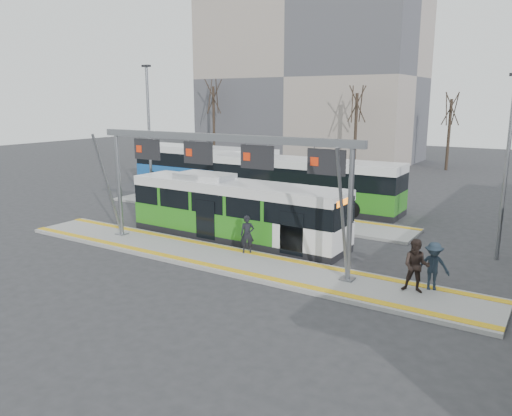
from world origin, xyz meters
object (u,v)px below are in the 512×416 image
at_px(gantry, 219,159).
at_px(passenger_a, 247,234).
at_px(hero_bus, 235,210).
at_px(passenger_b, 416,266).
at_px(passenger_c, 433,266).

distance_m(gantry, passenger_a, 3.53).
height_order(hero_bus, passenger_b, hero_bus).
distance_m(gantry, passenger_c, 9.37).
bearing_deg(passenger_b, gantry, 171.99).
bearing_deg(hero_bus, gantry, -66.66).
xyz_separation_m(passenger_b, passenger_c, (0.45, 0.57, -0.09)).
bearing_deg(passenger_b, hero_bus, 155.02).
bearing_deg(passenger_c, gantry, 166.08).
relative_size(gantry, passenger_a, 7.84).
height_order(gantry, passenger_b, gantry).
xyz_separation_m(gantry, hero_bus, (-1.19, 2.85, -2.87)).
distance_m(hero_bus, passenger_c, 10.16).
bearing_deg(passenger_b, passenger_a, 165.65).
bearing_deg(passenger_a, gantry, -167.71).
height_order(gantry, hero_bus, gantry).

